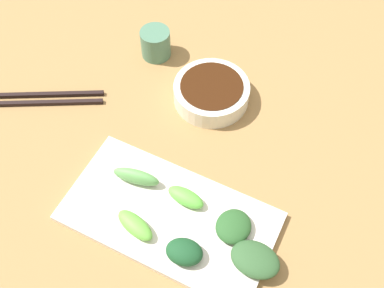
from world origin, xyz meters
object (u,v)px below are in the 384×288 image
at_px(chopsticks, 42,99).
at_px(tea_cup, 156,43).
at_px(sauce_bowl, 211,92).
at_px(serving_plate, 169,217).

distance_m(chopsticks, tea_cup, 0.24).
bearing_deg(tea_cup, sauce_bowl, 68.95).
bearing_deg(chopsticks, sauce_bowl, 88.62).
distance_m(sauce_bowl, chopsticks, 0.32).
xyz_separation_m(sauce_bowl, chopsticks, (0.14, -0.28, -0.02)).
relative_size(serving_plate, tea_cup, 5.66).
bearing_deg(serving_plate, chopsticks, -107.98).
relative_size(serving_plate, chopsticks, 1.53).
xyz_separation_m(sauce_bowl, serving_plate, (0.25, 0.04, -0.01)).
bearing_deg(tea_cup, chopsticks, -33.69).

